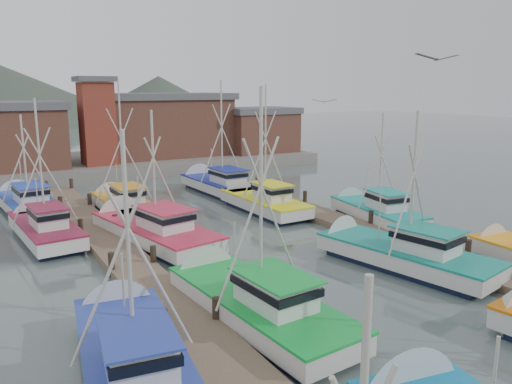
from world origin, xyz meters
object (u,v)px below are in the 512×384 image
lookout_tower (97,120)px  boat_4 (249,301)px  boat_8 (149,229)px  boat_12 (122,204)px

lookout_tower → boat_4: lookout_tower is taller
boat_4 → boat_8: boat_4 is taller
boat_4 → boat_8: (-0.13, 11.55, -0.00)m
lookout_tower → boat_4: size_ratio=0.87×
lookout_tower → boat_12: lookout_tower is taller
lookout_tower → boat_12: bearing=-98.0°
lookout_tower → boat_8: 23.92m
lookout_tower → boat_12: size_ratio=0.86×
lookout_tower → boat_4: (-2.52, -34.82, -4.87)m
boat_12 → lookout_tower: bearing=80.9°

